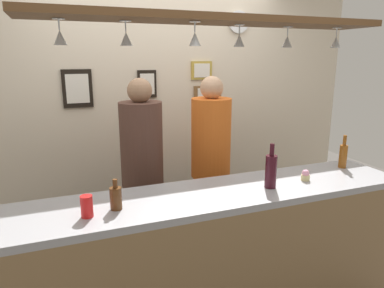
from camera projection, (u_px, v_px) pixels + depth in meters
The scene contains 22 objects.
ground_plane at pixel (196, 288), 2.82m from camera, with size 8.00×8.00×0.00m, color #4C4742.
back_wall at pixel (156, 109), 3.51m from camera, with size 4.40×0.06×2.60m, color beige.
bar_counter at pixel (226, 245), 2.21m from camera, with size 2.70×0.55×0.96m.
overhead_glass_rack at pixel (216, 19), 2.06m from camera, with size 2.20×0.36×0.04m, color brown.
hanging_wineglass_far_left at pixel (60, 37), 1.82m from camera, with size 0.07×0.07×0.13m.
hanging_wineglass_left at pixel (126, 38), 1.94m from camera, with size 0.07×0.07×0.13m.
hanging_wineglass_center_left at pixel (195, 38), 1.98m from camera, with size 0.07×0.07×0.13m.
hanging_wineglass_center at pixel (239, 40), 2.16m from camera, with size 0.07×0.07×0.13m.
hanging_wineglass_center_right at pixel (287, 41), 2.32m from camera, with size 0.07×0.07×0.13m.
hanging_wineglass_right at pixel (336, 42), 2.40m from camera, with size 0.07×0.07×0.13m.
person_middle_brown_shirt at pixel (142, 160), 2.84m from camera, with size 0.34×0.34×1.65m.
person_right_orange_shirt at pixel (211, 153), 3.05m from camera, with size 0.34×0.34×1.65m.
bottle_wine_dark_red at pixel (271, 171), 2.32m from camera, with size 0.08×0.08×0.30m.
bottle_beer_brown_stubby at pixel (116, 198), 2.00m from camera, with size 0.07×0.07×0.18m.
bottle_beer_amber_tall at pixel (343, 155), 2.75m from camera, with size 0.06×0.06×0.26m.
drink_can at pixel (87, 206), 1.90m from camera, with size 0.07×0.07×0.12m, color red.
cupcake at pixel (306, 175), 2.48m from camera, with size 0.06×0.06×0.08m.
picture_frame_upper_small at pixel (202, 70), 3.54m from camera, with size 0.22×0.02×0.18m.
picture_frame_lower_pair at pixel (208, 95), 3.62m from camera, with size 0.30×0.02×0.18m.
picture_frame_crest at pixel (147, 84), 3.37m from camera, with size 0.18×0.02×0.26m.
picture_frame_caricature at pixel (77, 89), 3.16m from camera, with size 0.26×0.02×0.34m.
wall_clock at pixel (238, 22), 3.56m from camera, with size 0.22×0.22×0.03m, color white.
Camera 1 is at (-0.92, -2.28, 1.80)m, focal length 32.95 mm.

